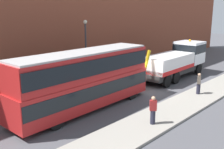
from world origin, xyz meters
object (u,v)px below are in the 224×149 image
(recovery_tow_truck, at_px, (177,60))
(street_lamp, at_px, (86,46))
(pedestrian_bystander, at_px, (199,84))
(pedestrian_onlooker, at_px, (153,111))
(double_decker_bus, at_px, (85,78))

(recovery_tow_truck, height_order, street_lamp, street_lamp)
(pedestrian_bystander, bearing_deg, pedestrian_onlooker, 72.56)
(street_lamp, bearing_deg, double_decker_bus, -132.09)
(pedestrian_onlooker, bearing_deg, street_lamp, 27.00)
(pedestrian_bystander, bearing_deg, street_lamp, -3.08)
(double_decker_bus, height_order, pedestrian_onlooker, double_decker_bus)
(pedestrian_bystander, xyz_separation_m, street_lamp, (-3.39, 9.64, 2.49))
(recovery_tow_truck, distance_m, pedestrian_bystander, 6.01)
(recovery_tow_truck, xyz_separation_m, double_decker_bus, (-12.25, -0.01, 0.47))
(recovery_tow_truck, relative_size, double_decker_bus, 0.92)
(double_decker_bus, distance_m, pedestrian_onlooker, 5.22)
(double_decker_bus, distance_m, street_lamp, 7.24)
(recovery_tow_truck, relative_size, pedestrian_bystander, 5.95)
(recovery_tow_truck, distance_m, pedestrian_onlooker, 12.42)
(double_decker_bus, relative_size, pedestrian_onlooker, 6.50)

